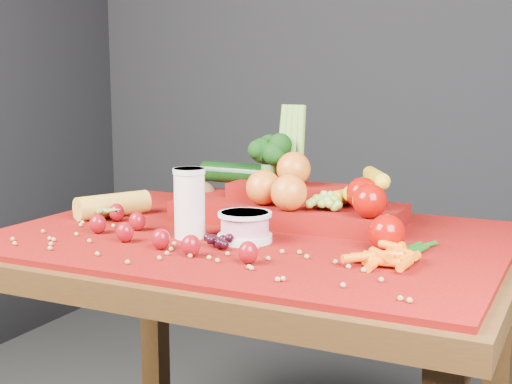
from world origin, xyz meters
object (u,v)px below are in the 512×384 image
at_px(milk_glass, 190,201).
at_px(yogurt_bowl, 245,226).
at_px(table, 252,282).
at_px(produce_mound, 297,196).

xyz_separation_m(milk_glass, yogurt_bowl, (0.12, 0.02, -0.05)).
height_order(table, produce_mound, produce_mound).
bearing_deg(table, yogurt_bowl, -75.76).
xyz_separation_m(table, produce_mound, (0.04, 0.16, 0.17)).
distance_m(milk_glass, yogurt_bowl, 0.13).
distance_m(table, milk_glass, 0.23).
height_order(yogurt_bowl, produce_mound, produce_mound).
distance_m(table, yogurt_bowl, 0.16).
height_order(milk_glass, yogurt_bowl, milk_glass).
bearing_deg(produce_mound, yogurt_bowl, -95.65).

